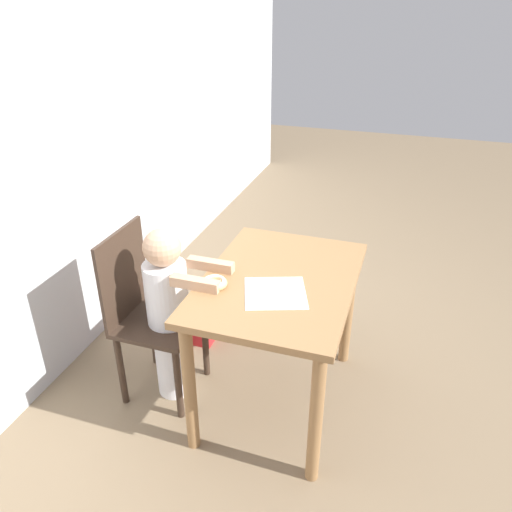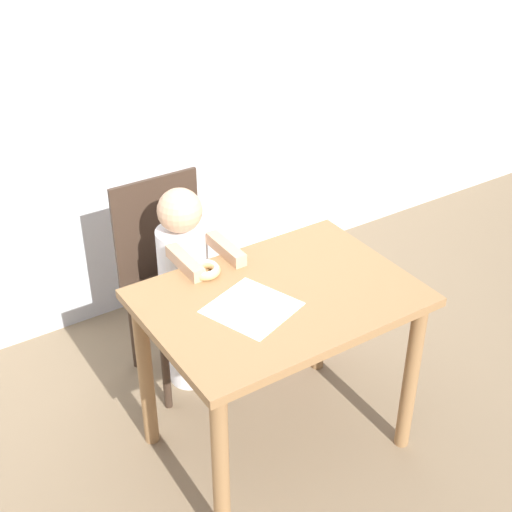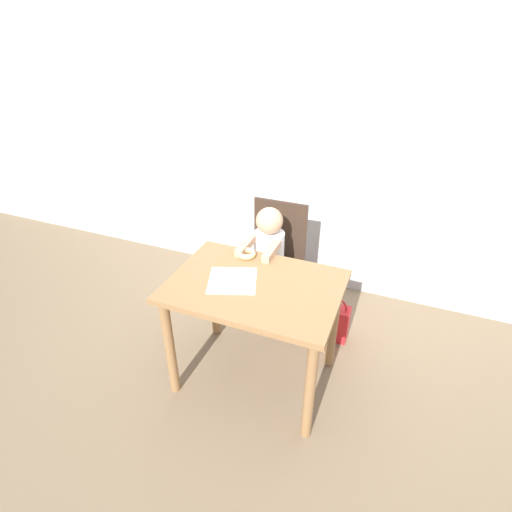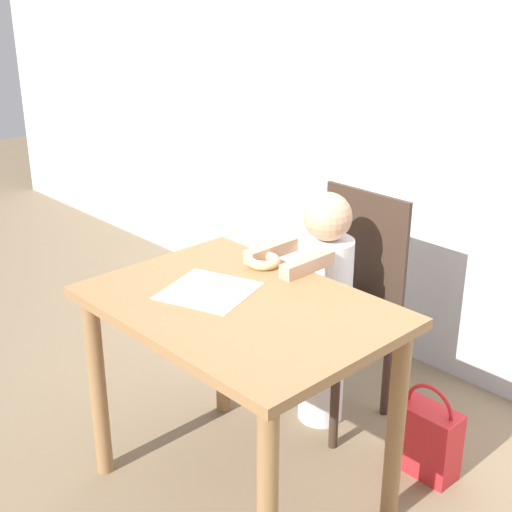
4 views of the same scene
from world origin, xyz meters
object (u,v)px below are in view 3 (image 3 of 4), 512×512
Objects in this scene: child_figure at (268,267)px; donut at (247,254)px; handbag at (332,321)px; chair at (274,263)px.

donut is at bearing -100.11° from child_figure.
donut is (-0.05, -0.28, 0.26)m from child_figure.
chair is at bearing 169.11° from handbag.
child_figure is 0.62m from handbag.
chair reaches higher than donut.
donut is 0.33× the size of handbag.
handbag is at bearing 28.96° from donut.
chair is 0.61m from handbag.
chair is at bearing 90.00° from child_figure.
donut reaches higher than handbag.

